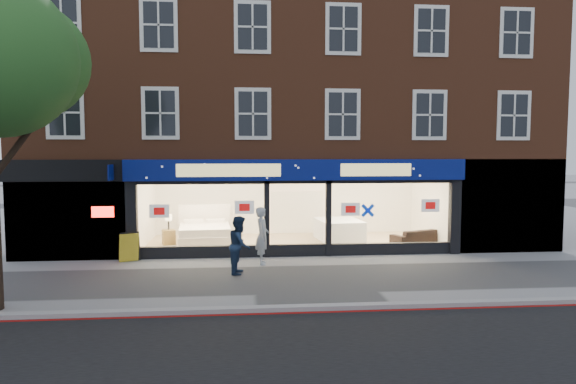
{
  "coord_description": "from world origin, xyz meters",
  "views": [
    {
      "loc": [
        -1.88,
        -14.1,
        3.56
      ],
      "look_at": [
        -0.38,
        2.5,
        2.24
      ],
      "focal_mm": 32.0,
      "sensor_mm": 36.0,
      "label": 1
    }
  ],
  "objects": [
    {
      "name": "showroom_floor",
      "position": [
        0.0,
        5.25,
        0.05
      ],
      "size": [
        11.0,
        4.5,
        0.1
      ],
      "primitive_type": "cube",
      "color": "tan",
      "rests_on": "ground"
    },
    {
      "name": "pedestrian_blue",
      "position": [
        -1.95,
        0.75,
        0.85
      ],
      "size": [
        0.74,
        0.9,
        1.69
      ],
      "primitive_type": "imported",
      "rotation": [
        0.0,
        0.0,
        1.44
      ],
      "color": "#182843",
      "rests_on": "ground"
    },
    {
      "name": "a_board",
      "position": [
        -5.51,
        2.7,
        0.47
      ],
      "size": [
        0.72,
        0.61,
        0.95
      ],
      "primitive_type": "cube",
      "rotation": [
        0.0,
        0.0,
        0.41
      ],
      "color": "gold",
      "rests_on": "ground"
    },
    {
      "name": "kerb_line",
      "position": [
        0.0,
        -3.1,
        0.01
      ],
      "size": [
        60.0,
        0.1,
        0.01
      ],
      "primitive_type": "cube",
      "color": "#8C0A07",
      "rests_on": "ground"
    },
    {
      "name": "sofa",
      "position": [
        4.6,
        4.42,
        0.38
      ],
      "size": [
        2.03,
        1.38,
        0.55
      ],
      "primitive_type": "imported",
      "rotation": [
        0.0,
        0.0,
        3.51
      ],
      "color": "black",
      "rests_on": "showroom_floor"
    },
    {
      "name": "pedestrian_grey",
      "position": [
        -1.25,
        1.97,
        0.91
      ],
      "size": [
        0.47,
        0.68,
        1.82
      ],
      "primitive_type": "imported",
      "rotation": [
        0.0,
        0.0,
        1.62
      ],
      "color": "#ACB0B4",
      "rests_on": "ground"
    },
    {
      "name": "kerb_stone",
      "position": [
        0.0,
        -2.9,
        0.06
      ],
      "size": [
        60.0,
        0.25,
        0.12
      ],
      "primitive_type": "cube",
      "color": "gray",
      "rests_on": "ground"
    },
    {
      "name": "display_bed",
      "position": [
        -3.3,
        5.38,
        0.48
      ],
      "size": [
        2.15,
        2.52,
        1.36
      ],
      "rotation": [
        0.0,
        0.0,
        0.08
      ],
      "color": "white",
      "rests_on": "showroom_floor"
    },
    {
      "name": "ground",
      "position": [
        0.0,
        0.0,
        0.0
      ],
      "size": [
        120.0,
        120.0,
        0.0
      ],
      "primitive_type": "plane",
      "color": "gray",
      "rests_on": "ground"
    },
    {
      "name": "mattress_stack",
      "position": [
        1.9,
        5.57,
        0.49
      ],
      "size": [
        1.78,
        2.15,
        0.79
      ],
      "rotation": [
        0.0,
        0.0,
        0.1
      ],
      "color": "white",
      "rests_on": "showroom_floor"
    },
    {
      "name": "bedside_table",
      "position": [
        -4.61,
        5.16,
        0.38
      ],
      "size": [
        0.56,
        0.56,
        0.55
      ],
      "primitive_type": "cube",
      "rotation": [
        0.0,
        0.0,
        0.29
      ],
      "color": "brown",
      "rests_on": "showroom_floor"
    },
    {
      "name": "building",
      "position": [
        -0.02,
        6.93,
        6.67
      ],
      "size": [
        19.0,
        8.26,
        10.3
      ],
      "color": "brown",
      "rests_on": "ground"
    }
  ]
}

